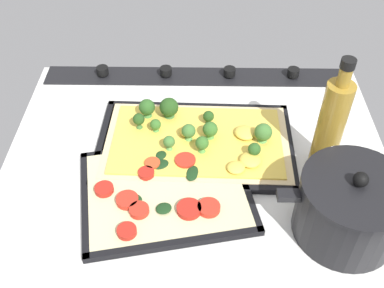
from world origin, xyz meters
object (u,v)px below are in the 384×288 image
baking_tray_back (168,192)px  broccoli_pizza (199,138)px  cooking_pot (353,208)px  oil_bottle (333,124)px  veggie_pizza_back (166,191)px  baking_tray_front (197,145)px

baking_tray_back → broccoli_pizza: bearing=-112.8°
broccoli_pizza → cooking_pot: cooking_pot is taller
oil_bottle → veggie_pizza_back: bearing=15.9°
broccoli_pizza → oil_bottle: size_ratio=1.55×
broccoli_pizza → veggie_pizza_back: (5.75, 13.24, -0.67)cm
baking_tray_front → oil_bottle: oil_bottle is taller
cooking_pot → baking_tray_front: bearing=-38.3°
broccoli_pizza → oil_bottle: (-24.17, 4.72, 8.31)cm
baking_tray_front → cooking_pot: size_ratio=1.62×
broccoli_pizza → oil_bottle: 25.99cm
cooking_pot → broccoli_pizza: bearing=-39.1°
baking_tray_back → oil_bottle: 32.27cm
baking_tray_back → cooking_pot: bearing=166.4°
veggie_pizza_back → cooking_pot: size_ratio=1.29×
broccoli_pizza → oil_bottle: bearing=169.0°
baking_tray_front → broccoli_pizza: 1.53cm
broccoli_pizza → veggie_pizza_back: broccoli_pizza is taller
baking_tray_front → veggie_pizza_back: bearing=67.0°
baking_tray_front → veggie_pizza_back: 14.01cm
veggie_pizza_back → cooking_pot: cooking_pot is taller
broccoli_pizza → veggie_pizza_back: 14.45cm
broccoli_pizza → baking_tray_back: (5.46, 12.96, -1.45)cm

